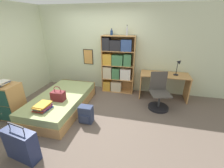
{
  "coord_description": "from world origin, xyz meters",
  "views": [
    {
      "loc": [
        1.36,
        -2.99,
        2.16
      ],
      "look_at": [
        0.61,
        0.21,
        0.75
      ],
      "focal_mm": 24.0,
      "sensor_mm": 36.0,
      "label": 1
    }
  ],
  "objects": [
    {
      "name": "bed",
      "position": [
        -0.69,
        0.02,
        0.2
      ],
      "size": [
        1.13,
        2.07,
        0.4
      ],
      "color": "tan",
      "rests_on": "ground_plane"
    },
    {
      "name": "ground_plane",
      "position": [
        0.0,
        0.0,
        0.0
      ],
      "size": [
        14.0,
        14.0,
        0.0
      ],
      "primitive_type": "plane",
      "color": "#66564C"
    },
    {
      "name": "bottle_brown",
      "position": [
        0.75,
        1.44,
        1.86
      ],
      "size": [
        0.06,
        0.06,
        0.28
      ],
      "color": "#B7BCC1",
      "rests_on": "bookcase"
    },
    {
      "name": "bookcase",
      "position": [
        0.47,
        1.39,
        0.89
      ],
      "size": [
        0.98,
        0.32,
        1.75
      ],
      "color": "tan",
      "rests_on": "ground_plane"
    },
    {
      "name": "bottle_green",
      "position": [
        0.3,
        1.44,
        1.82
      ],
      "size": [
        0.08,
        0.08,
        0.18
      ],
      "color": "navy",
      "rests_on": "bookcase"
    },
    {
      "name": "wall_left",
      "position": [
        -2.11,
        0.0,
        1.3
      ],
      "size": [
        0.06,
        10.0,
        2.6
      ],
      "color": "beige",
      "rests_on": "ground_plane"
    },
    {
      "name": "magazine_pile_on_dresser",
      "position": [
        -1.73,
        -0.6,
        0.87
      ],
      "size": [
        0.3,
        0.38,
        0.09
      ],
      "color": "gold",
      "rests_on": "dresser"
    },
    {
      "name": "desk",
      "position": [
        1.91,
        1.27,
        0.53
      ],
      "size": [
        1.35,
        0.59,
        0.74
      ],
      "color": "tan",
      "rests_on": "ground_plane"
    },
    {
      "name": "backpack",
      "position": [
        0.14,
        -0.37,
        0.2
      ],
      "size": [
        0.3,
        0.23,
        0.4
      ],
      "color": "#2D3856",
      "rests_on": "ground_plane"
    },
    {
      "name": "book_stack_on_bed",
      "position": [
        -0.71,
        -0.66,
        0.46
      ],
      "size": [
        0.34,
        0.38,
        0.13
      ],
      "color": "#334C84",
      "rests_on": "bed"
    },
    {
      "name": "dresser",
      "position": [
        -1.71,
        -0.57,
        0.41
      ],
      "size": [
        0.58,
        0.48,
        0.83
      ],
      "color": "tan",
      "rests_on": "ground_plane"
    },
    {
      "name": "handbag",
      "position": [
        -0.6,
        -0.23,
        0.51
      ],
      "size": [
        0.3,
        0.2,
        0.36
      ],
      "color": "maroon",
      "rests_on": "bed"
    },
    {
      "name": "suitcase",
      "position": [
        -0.51,
        -1.52,
        0.28
      ],
      "size": [
        0.61,
        0.3,
        0.69
      ],
      "color": "navy",
      "rests_on": "ground_plane"
    },
    {
      "name": "wall_back",
      "position": [
        -0.0,
        1.61,
        1.3
      ],
      "size": [
        10.0,
        0.09,
        2.6
      ],
      "color": "beige",
      "rests_on": "ground_plane"
    },
    {
      "name": "desk_chair",
      "position": [
        1.76,
        0.65,
        0.29
      ],
      "size": [
        0.58,
        0.58,
        0.95
      ],
      "color": "black",
      "rests_on": "ground_plane"
    },
    {
      "name": "desk_lamp",
      "position": [
        2.23,
        1.26,
        1.05
      ],
      "size": [
        0.19,
        0.14,
        0.46
      ],
      "color": "black",
      "rests_on": "desk"
    }
  ]
}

